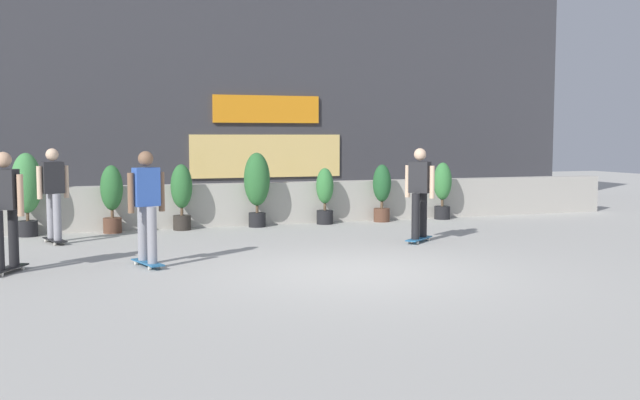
{
  "coord_description": "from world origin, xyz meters",
  "views": [
    {
      "loc": [
        -3.89,
        -9.55,
        1.91
      ],
      "look_at": [
        0.0,
        1.5,
        0.9
      ],
      "focal_mm": 41.61,
      "sensor_mm": 36.0,
      "label": 1
    }
  ],
  "objects_px": {
    "potted_plant_0": "(27,188)",
    "potted_plant_4": "(325,194)",
    "skater_foreground": "(420,190)",
    "potted_plant_1": "(112,195)",
    "potted_plant_5": "(382,190)",
    "potted_plant_2": "(182,193)",
    "skater_mid_plaza": "(147,203)",
    "potted_plant_6": "(442,188)",
    "skater_far_right": "(53,191)",
    "skater_by_wall_left": "(5,206)",
    "potted_plant_3": "(257,184)"
  },
  "relations": [
    {
      "from": "potted_plant_0",
      "to": "skater_mid_plaza",
      "type": "relative_size",
      "value": 0.94
    },
    {
      "from": "potted_plant_1",
      "to": "skater_foreground",
      "type": "xyz_separation_m",
      "value": [
        5.14,
        -3.18,
        0.19
      ]
    },
    {
      "from": "potted_plant_5",
      "to": "potted_plant_6",
      "type": "relative_size",
      "value": 0.98
    },
    {
      "from": "potted_plant_4",
      "to": "skater_foreground",
      "type": "relative_size",
      "value": 0.72
    },
    {
      "from": "potted_plant_0",
      "to": "potted_plant_6",
      "type": "xyz_separation_m",
      "value": [
        8.9,
        0.0,
        -0.21
      ]
    },
    {
      "from": "potted_plant_4",
      "to": "skater_far_right",
      "type": "bearing_deg",
      "value": -168.35
    },
    {
      "from": "potted_plant_2",
      "to": "skater_by_wall_left",
      "type": "distance_m",
      "value": 5.03
    },
    {
      "from": "potted_plant_3",
      "to": "skater_foreground",
      "type": "xyz_separation_m",
      "value": [
        2.19,
        -3.18,
        0.02
      ]
    },
    {
      "from": "skater_by_wall_left",
      "to": "potted_plant_5",
      "type": "bearing_deg",
      "value": 27.98
    },
    {
      "from": "skater_mid_plaza",
      "to": "skater_foreground",
      "type": "relative_size",
      "value": 1.0
    },
    {
      "from": "potted_plant_2",
      "to": "skater_foreground",
      "type": "bearing_deg",
      "value": -40.14
    },
    {
      "from": "potted_plant_5",
      "to": "skater_mid_plaza",
      "type": "relative_size",
      "value": 0.76
    },
    {
      "from": "skater_foreground",
      "to": "skater_far_right",
      "type": "relative_size",
      "value": 1.0
    },
    {
      "from": "potted_plant_0",
      "to": "skater_mid_plaza",
      "type": "xyz_separation_m",
      "value": [
        1.78,
        -4.13,
        0.0
      ]
    },
    {
      "from": "skater_foreground",
      "to": "potted_plant_6",
      "type": "bearing_deg",
      "value": 55.2
    },
    {
      "from": "skater_far_right",
      "to": "skater_by_wall_left",
      "type": "bearing_deg",
      "value": -102.14
    },
    {
      "from": "potted_plant_1",
      "to": "potted_plant_2",
      "type": "distance_m",
      "value": 1.37
    },
    {
      "from": "potted_plant_2",
      "to": "potted_plant_3",
      "type": "height_order",
      "value": "potted_plant_3"
    },
    {
      "from": "potted_plant_1",
      "to": "potted_plant_6",
      "type": "xyz_separation_m",
      "value": [
        7.35,
        -0.0,
        -0.03
      ]
    },
    {
      "from": "potted_plant_0",
      "to": "potted_plant_4",
      "type": "relative_size",
      "value": 1.31
    },
    {
      "from": "potted_plant_2",
      "to": "potted_plant_5",
      "type": "height_order",
      "value": "potted_plant_2"
    },
    {
      "from": "potted_plant_5",
      "to": "skater_foreground",
      "type": "relative_size",
      "value": 0.76
    },
    {
      "from": "potted_plant_3",
      "to": "potted_plant_1",
      "type": "bearing_deg",
      "value": 180.0
    },
    {
      "from": "potted_plant_6",
      "to": "skater_far_right",
      "type": "bearing_deg",
      "value": -172.27
    },
    {
      "from": "skater_by_wall_left",
      "to": "skater_mid_plaza",
      "type": "distance_m",
      "value": 1.92
    },
    {
      "from": "potted_plant_2",
      "to": "potted_plant_4",
      "type": "xyz_separation_m",
      "value": [
        3.1,
        0.0,
        -0.1
      ]
    },
    {
      "from": "potted_plant_2",
      "to": "skater_foreground",
      "type": "xyz_separation_m",
      "value": [
        3.77,
        -3.18,
        0.18
      ]
    },
    {
      "from": "potted_plant_1",
      "to": "potted_plant_4",
      "type": "bearing_deg",
      "value": 0.0
    },
    {
      "from": "potted_plant_6",
      "to": "skater_far_right",
      "type": "xyz_separation_m",
      "value": [
        -8.42,
        -1.14,
        0.21
      ]
    },
    {
      "from": "potted_plant_3",
      "to": "skater_mid_plaza",
      "type": "distance_m",
      "value": 4.95
    },
    {
      "from": "potted_plant_1",
      "to": "potted_plant_2",
      "type": "relative_size",
      "value": 1.0
    },
    {
      "from": "potted_plant_6",
      "to": "skater_foreground",
      "type": "height_order",
      "value": "skater_foreground"
    },
    {
      "from": "potted_plant_0",
      "to": "skater_far_right",
      "type": "bearing_deg",
      "value": -67.09
    },
    {
      "from": "potted_plant_6",
      "to": "skater_mid_plaza",
      "type": "height_order",
      "value": "skater_mid_plaza"
    },
    {
      "from": "potted_plant_0",
      "to": "potted_plant_6",
      "type": "bearing_deg",
      "value": 0.0
    },
    {
      "from": "potted_plant_6",
      "to": "skater_foreground",
      "type": "distance_m",
      "value": 3.88
    },
    {
      "from": "potted_plant_0",
      "to": "potted_plant_4",
      "type": "bearing_deg",
      "value": 0.0
    },
    {
      "from": "potted_plant_4",
      "to": "skater_far_right",
      "type": "height_order",
      "value": "skater_far_right"
    },
    {
      "from": "skater_far_right",
      "to": "potted_plant_3",
      "type": "bearing_deg",
      "value": 15.85
    },
    {
      "from": "potted_plant_6",
      "to": "skater_far_right",
      "type": "relative_size",
      "value": 0.77
    },
    {
      "from": "potted_plant_0",
      "to": "potted_plant_5",
      "type": "height_order",
      "value": "potted_plant_0"
    },
    {
      "from": "potted_plant_0",
      "to": "skater_by_wall_left",
      "type": "relative_size",
      "value": 0.94
    },
    {
      "from": "potted_plant_0",
      "to": "potted_plant_1",
      "type": "distance_m",
      "value": 1.57
    },
    {
      "from": "potted_plant_0",
      "to": "potted_plant_4",
      "type": "height_order",
      "value": "potted_plant_0"
    },
    {
      "from": "potted_plant_0",
      "to": "skater_mid_plaza",
      "type": "bearing_deg",
      "value": -66.67
    },
    {
      "from": "potted_plant_2",
      "to": "skater_far_right",
      "type": "distance_m",
      "value": 2.71
    },
    {
      "from": "potted_plant_1",
      "to": "potted_plant_5",
      "type": "distance_m",
      "value": 5.82
    },
    {
      "from": "potted_plant_5",
      "to": "skater_far_right",
      "type": "height_order",
      "value": "skater_far_right"
    },
    {
      "from": "potted_plant_0",
      "to": "potted_plant_3",
      "type": "bearing_deg",
      "value": 0.0
    },
    {
      "from": "potted_plant_4",
      "to": "potted_plant_5",
      "type": "relative_size",
      "value": 0.95
    }
  ]
}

